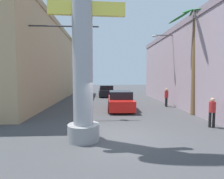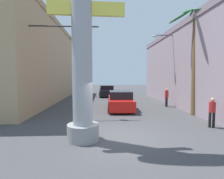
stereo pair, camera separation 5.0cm
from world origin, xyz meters
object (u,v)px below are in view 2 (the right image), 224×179
neon_sign_pole (82,21)px  car_far (106,91)px  palm_tree_far_left (67,63)px  palm_tree_near_right (194,51)px  street_lamp (171,62)px  car_lead (120,101)px  pedestrian_mid_right (167,96)px  traffic_light_mast (45,53)px  pedestrian_by_sign (212,110)px

neon_sign_pole → car_far: (1.35, 17.14, -4.29)m
palm_tree_far_left → palm_tree_near_right: bearing=-49.9°
street_lamp → car_lead: 6.24m
car_far → pedestrian_mid_right: 10.43m
neon_sign_pole → traffic_light_mast: 5.49m
palm_tree_near_right → car_lead: bearing=155.1°
palm_tree_far_left → car_lead: bearing=-59.9°
traffic_light_mast → neon_sign_pole: bearing=-56.7°
traffic_light_mast → pedestrian_by_sign: bearing=-17.3°
traffic_light_mast → palm_tree_far_left: 14.58m
car_lead → car_far: (-0.98, 9.90, 0.03)m
street_lamp → traffic_light_mast: size_ratio=1.09×
street_lamp → traffic_light_mast: bearing=-157.2°
neon_sign_pole → car_far: neon_sign_pole is taller
neon_sign_pole → pedestrian_mid_right: neon_sign_pole is taller
palm_tree_far_left → pedestrian_by_sign: bearing=-57.3°
car_lead → palm_tree_far_left: 14.26m
pedestrian_by_sign → pedestrian_mid_right: bearing=90.4°
car_far → palm_tree_far_left: 7.41m
car_far → neon_sign_pole: bearing=-94.5°
street_lamp → palm_tree_far_left: bearing=139.3°
traffic_light_mast → car_lead: (5.33, 2.68, -3.65)m
street_lamp → car_lead: size_ratio=1.29×
neon_sign_pole → car_far: size_ratio=2.36×
traffic_light_mast → pedestrian_mid_right: traffic_light_mast is taller
car_far → palm_tree_near_right: (6.06, -12.26, 3.84)m
car_far → palm_tree_far_left: (-5.85, 1.91, 4.13)m
car_lead → palm_tree_far_left: palm_tree_far_left is taller
car_far → pedestrian_by_sign: pedestrian_by_sign is taller
pedestrian_by_sign → car_far: bearing=109.0°
palm_tree_near_right → pedestrian_by_sign: palm_tree_near_right is taller
pedestrian_by_sign → pedestrian_mid_right: (-0.04, 6.64, 0.04)m
traffic_light_mast → palm_tree_far_left: bearing=96.0°
street_lamp → car_far: bearing=125.8°
neon_sign_pole → palm_tree_far_left: (-4.50, 19.05, -0.16)m
car_lead → palm_tree_far_left: (-6.84, 11.81, 4.16)m
traffic_light_mast → palm_tree_far_left: size_ratio=0.71×
car_far → palm_tree_far_left: palm_tree_far_left is taller
car_lead → neon_sign_pole: bearing=-107.9°
neon_sign_pole → street_lamp: size_ratio=1.63×
neon_sign_pole → car_lead: neon_sign_pole is taller
street_lamp → pedestrian_by_sign: size_ratio=4.19×
pedestrian_by_sign → pedestrian_mid_right: pedestrian_mid_right is taller
traffic_light_mast → palm_tree_far_left: palm_tree_far_left is taller
neon_sign_pole → palm_tree_far_left: neon_sign_pole is taller
street_lamp → traffic_light_mast: 11.17m
palm_tree_near_right → neon_sign_pole: bearing=-146.7°
traffic_light_mast → palm_tree_near_right: palm_tree_near_right is taller
traffic_light_mast → pedestrian_mid_right: (9.68, 3.62, -3.37)m
car_lead → pedestrian_mid_right: size_ratio=3.12×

